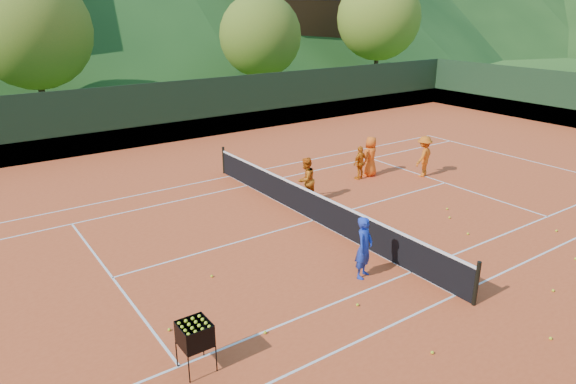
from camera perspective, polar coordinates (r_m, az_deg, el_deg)
ground at (r=16.40m, az=2.88°, el=-3.23°), size 400.00×400.00×0.00m
clay_court at (r=16.39m, az=2.88°, el=-3.20°), size 40.00×24.00×0.02m
coach at (r=12.91m, az=8.46°, el=-6.12°), size 0.70×0.60×1.61m
student_a at (r=17.68m, az=2.00°, el=1.36°), size 0.91×0.79×1.59m
student_b at (r=20.27m, az=8.02°, el=3.25°), size 0.82×0.46×1.33m
student_c at (r=20.69m, az=9.16°, el=3.93°), size 0.91×0.75×1.60m
student_d at (r=21.07m, az=14.84°, el=3.85°), size 1.19×0.90×1.64m
tennis_ball_0 at (r=12.05m, az=7.72°, el=-12.31°), size 0.07×0.07×0.07m
tennis_ball_4 at (r=17.55m, az=27.67°, el=-3.83°), size 0.07×0.07×0.07m
tennis_ball_5 at (r=16.27m, az=19.36°, el=-4.39°), size 0.07×0.07×0.07m
tennis_ball_6 at (r=13.22m, az=-8.47°, el=-9.23°), size 0.07×0.07×0.07m
tennis_ball_7 at (r=11.09m, az=-2.56°, el=-15.32°), size 0.07×0.07×0.07m
tennis_ball_8 at (r=14.21m, az=19.71°, el=-8.07°), size 0.07×0.07×0.07m
tennis_ball_11 at (r=17.30m, az=17.51°, el=-2.71°), size 0.07×0.07×0.07m
tennis_ball_12 at (r=12.17m, az=27.16°, el=-14.27°), size 0.07×0.07×0.07m
tennis_ball_13 at (r=15.92m, az=29.32°, el=-6.48°), size 0.07×0.07×0.07m
tennis_ball_14 at (r=10.92m, az=15.74°, el=-16.79°), size 0.07×0.07×0.07m
tennis_ball_15 at (r=11.43m, az=-13.07°, el=-14.68°), size 0.07×0.07×0.07m
tennis_ball_16 at (r=14.00m, az=27.38°, el=-9.69°), size 0.07×0.07×0.07m
tennis_ball_17 at (r=18.00m, az=17.27°, el=-1.80°), size 0.07×0.07×0.07m
court_lines at (r=16.39m, az=2.88°, el=-3.15°), size 23.83×11.03×0.00m
tennis_net at (r=16.20m, az=2.91°, el=-1.54°), size 0.10×12.07×1.10m
perimeter_fence at (r=15.94m, az=2.95°, el=0.97°), size 40.40×24.24×3.00m
ball_hopper at (r=9.92m, az=-10.32°, el=-15.38°), size 0.57×0.57×1.00m
chalet_mid at (r=48.37m, az=-17.33°, el=17.42°), size 12.65×8.82×11.45m
chalet_right at (r=51.11m, az=0.02°, el=18.66°), size 11.50×8.82×11.91m
tree_b at (r=32.32m, az=-26.58°, el=15.77°), size 6.40×6.40×8.40m
tree_c at (r=36.45m, az=-3.08°, el=16.97°), size 5.60×5.60×7.35m
tree_d at (r=44.67m, az=10.05°, el=18.52°), size 6.80×6.80×8.93m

